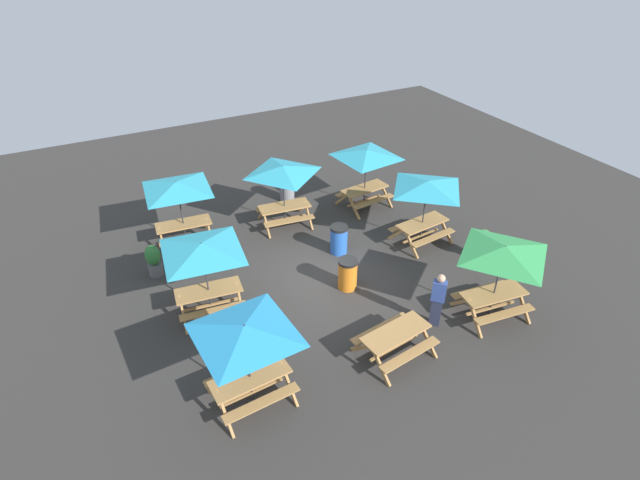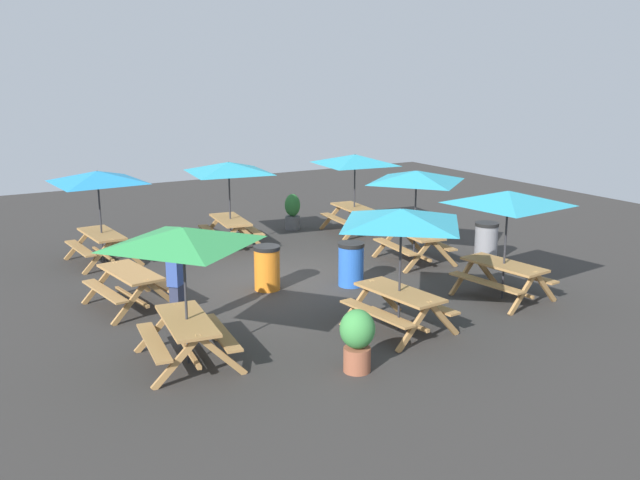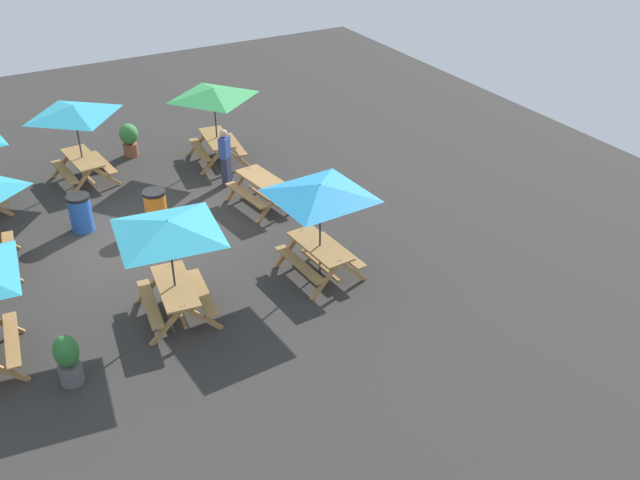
% 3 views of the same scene
% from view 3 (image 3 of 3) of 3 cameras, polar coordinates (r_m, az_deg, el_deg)
% --- Properties ---
extents(ground_plane, '(30.13, 30.13, 0.00)m').
position_cam_3_polar(ground_plane, '(18.40, -14.69, 0.08)').
color(ground_plane, '#33302D').
rests_on(ground_plane, ground).
extents(picnic_table_1, '(2.81, 2.81, 2.34)m').
position_cam_3_polar(picnic_table_1, '(14.41, -12.03, 0.44)').
color(picnic_table_1, '#A87A44').
rests_on(picnic_table_1, ground).
extents(picnic_table_2, '(2.82, 2.82, 2.34)m').
position_cam_3_polar(picnic_table_2, '(15.48, -0.00, 3.45)').
color(picnic_table_2, '#A87A44').
rests_on(picnic_table_2, ground).
extents(picnic_table_4, '(2.23, 2.23, 2.34)m').
position_cam_3_polar(picnic_table_4, '(21.40, -8.50, 11.15)').
color(picnic_table_4, '#A87A44').
rests_on(picnic_table_4, ground).
extents(picnic_table_6, '(2.19, 2.19, 2.34)m').
position_cam_3_polar(picnic_table_6, '(20.96, -19.05, 9.34)').
color(picnic_table_6, '#A87A44').
rests_on(picnic_table_6, ground).
extents(picnic_table_7, '(1.96, 1.73, 0.81)m').
position_cam_3_polar(picnic_table_7, '(19.21, -4.52, 4.36)').
color(picnic_table_7, '#A87A44').
rests_on(picnic_table_7, ground).
extents(trash_bin_blue, '(0.59, 0.59, 0.98)m').
position_cam_3_polar(trash_bin_blue, '(18.94, -18.60, 2.07)').
color(trash_bin_blue, blue).
rests_on(trash_bin_blue, ground).
extents(trash_bin_orange, '(0.59, 0.59, 0.98)m').
position_cam_3_polar(trash_bin_orange, '(18.65, -13.00, 2.50)').
color(trash_bin_orange, orange).
rests_on(trash_bin_orange, ground).
extents(potted_plant_0, '(0.57, 0.57, 1.04)m').
position_cam_3_polar(potted_plant_0, '(22.81, -15.02, 7.87)').
color(potted_plant_0, '#935138').
rests_on(potted_plant_0, ground).
extents(potted_plant_1, '(0.46, 0.46, 1.07)m').
position_cam_3_polar(potted_plant_1, '(14.04, -19.53, -8.98)').
color(potted_plant_1, '#59595B').
rests_on(potted_plant_1, ground).
extents(person_standing, '(0.41, 0.41, 1.67)m').
position_cam_3_polar(person_standing, '(20.27, -7.59, 6.69)').
color(person_standing, '#2D334C').
rests_on(person_standing, ground).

